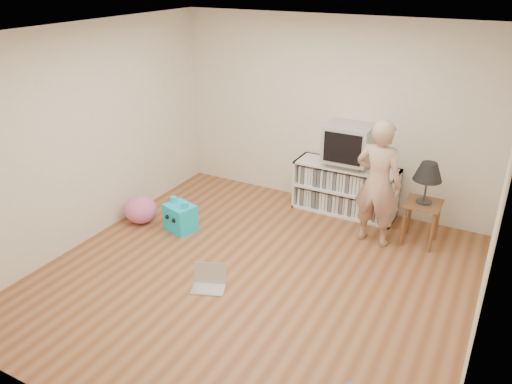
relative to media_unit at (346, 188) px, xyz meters
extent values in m
plane|color=brown|center=(-0.35, -2.04, -0.35)|extent=(4.50, 4.50, 0.00)
cube|color=silver|center=(-0.35, 0.21, 0.95)|extent=(4.50, 0.02, 2.60)
cube|color=silver|center=(-0.35, -4.29, 0.95)|extent=(4.50, 0.02, 2.60)
cube|color=silver|center=(-2.60, -2.04, 0.95)|extent=(0.02, 4.50, 2.60)
cube|color=silver|center=(1.90, -2.04, 0.95)|extent=(0.02, 4.50, 2.60)
cube|color=white|center=(-0.35, -2.04, 2.25)|extent=(4.50, 4.50, 0.01)
cube|color=white|center=(0.00, 0.19, 0.00)|extent=(1.40, 0.03, 0.70)
cube|color=white|center=(-0.68, -0.02, 0.00)|extent=(0.03, 0.45, 0.70)
cube|color=white|center=(0.69, -0.02, 0.00)|extent=(0.03, 0.45, 0.70)
cube|color=white|center=(0.00, -0.02, -0.33)|extent=(1.40, 0.45, 0.03)
cube|color=white|center=(0.00, -0.02, 0.00)|extent=(1.34, 0.45, 0.03)
cube|color=white|center=(0.00, -0.02, 0.33)|extent=(1.40, 0.45, 0.03)
cube|color=silver|center=(0.00, -0.02, 0.00)|extent=(1.26, 0.36, 0.64)
cube|color=gray|center=(0.00, -0.02, 0.39)|extent=(0.45, 0.35, 0.07)
cube|color=#A7A7AC|center=(0.00, -0.02, 0.67)|extent=(0.60, 0.52, 0.50)
cube|color=black|center=(0.00, -0.28, 0.67)|extent=(0.50, 0.01, 0.40)
cylinder|color=brown|center=(0.93, -0.56, -0.09)|extent=(0.04, 0.04, 0.52)
cylinder|color=brown|center=(1.27, -0.56, -0.09)|extent=(0.04, 0.04, 0.52)
cylinder|color=brown|center=(0.93, -0.22, -0.09)|extent=(0.04, 0.04, 0.52)
cylinder|color=brown|center=(1.27, -0.22, -0.09)|extent=(0.04, 0.04, 0.52)
cube|color=brown|center=(1.10, -0.39, 0.19)|extent=(0.42, 0.42, 0.03)
cylinder|color=#333333|center=(1.10, -0.39, 0.21)|extent=(0.18, 0.18, 0.02)
cylinder|color=#333333|center=(1.10, -0.39, 0.39)|extent=(0.02, 0.02, 0.32)
imported|color=tan|center=(0.58, -0.63, 0.44)|extent=(0.62, 0.44, 1.58)
cube|color=silver|center=(-0.66, -2.46, -0.34)|extent=(0.41, 0.35, 0.02)
cube|color=silver|center=(-0.71, -2.35, -0.22)|extent=(0.35, 0.19, 0.23)
cube|color=black|center=(-0.71, -2.35, -0.22)|extent=(0.30, 0.16, 0.18)
cube|color=#0EC5FB|center=(-1.70, -1.52, -0.17)|extent=(0.44, 0.39, 0.35)
cylinder|color=#0EC5FB|center=(-1.82, -1.49, 0.04)|extent=(0.09, 0.09, 0.08)
cylinder|color=#0EC5FB|center=(-1.59, -1.55, 0.04)|extent=(0.09, 0.09, 0.08)
sphere|color=black|center=(-1.81, -1.65, -0.13)|extent=(0.06, 0.06, 0.06)
sphere|color=black|center=(-1.68, -1.69, -0.13)|extent=(0.06, 0.06, 0.06)
ellipsoid|color=pink|center=(-2.30, -1.59, -0.17)|extent=(0.44, 0.44, 0.36)
camera|label=1|loc=(1.87, -6.11, 2.82)|focal=35.00mm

